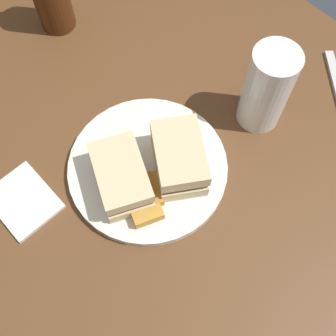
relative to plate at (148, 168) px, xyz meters
The scene contains 10 objects.
ground_plane 0.76m from the plate, 29.61° to the left, with size 6.00×6.00×0.00m, color #333842.
dining_table 0.39m from the plate, 29.61° to the left, with size 1.27×0.94×0.74m, color brown.
plate is the anchor object (origin of this frame).
sandwich_half_left 0.06m from the plate, 92.10° to the right, with size 0.14×0.12×0.06m.
sandwich_half_right 0.07m from the plate, 42.29° to the left, with size 0.14×0.13×0.07m.
potato_wedge_front 0.09m from the plate, 41.23° to the right, with size 0.05×0.02×0.02m, color gold.
potato_wedge_middle 0.05m from the plate, 27.35° to the right, with size 0.06×0.02×0.02m, color #B77F33.
potato_wedge_back 0.06m from the plate, 20.21° to the left, with size 0.04×0.02×0.01m, color #AD702D.
pint_glass 0.23m from the plate, 75.89° to the left, with size 0.08×0.08×0.16m.
napkin 0.21m from the plate, 117.38° to the right, with size 0.11×0.09×0.01m, color white.
Camera 1 is at (0.18, -0.21, 1.39)m, focal length 44.31 mm.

